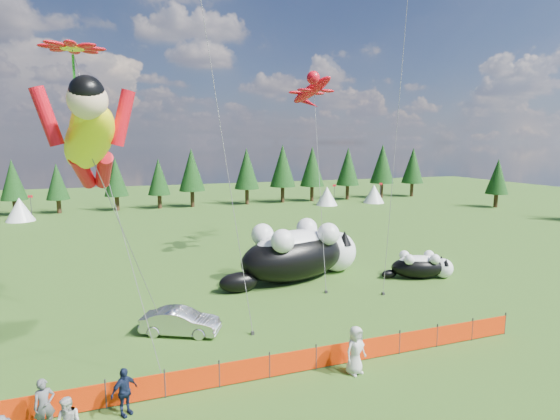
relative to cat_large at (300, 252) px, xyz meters
name	(u,v)px	position (x,y,z in m)	size (l,w,h in m)	color
ground	(270,342)	(-4.92, -8.46, -1.85)	(160.00, 160.00, 0.00)	#0F3509
safety_fence	(293,362)	(-4.92, -11.46, -1.34)	(22.06, 0.06, 1.10)	#262626
tree_line	(171,180)	(-4.92, 36.54, 2.15)	(90.00, 4.00, 8.00)	black
festival_tents	(256,199)	(6.08, 31.54, -0.45)	(50.00, 3.20, 2.80)	white
cat_large	(300,252)	(0.00, 0.00, 0.00)	(10.58, 5.78, 3.89)	black
cat_small	(421,266)	(7.93, -2.63, -0.99)	(4.87, 2.78, 1.80)	black
car	(181,322)	(-8.73, -6.20, -1.22)	(1.32, 3.78, 1.24)	#B9BABE
spectator_a	(44,405)	(-13.70, -12.09, -0.96)	(0.64, 0.42, 1.77)	#5A5B5F
spectator_c	(124,392)	(-11.29, -12.06, -1.00)	(0.99, 0.51, 1.69)	#151E3A
spectator_e	(355,350)	(-2.56, -12.26, -0.86)	(0.97, 0.63, 1.98)	beige
superhero_kite	(89,140)	(-11.98, -10.69, 7.45)	(5.41, 8.09, 12.19)	#FCEE0D
gecko_kite	(311,90)	(3.37, 6.09, 11.47)	(5.50, 13.02, 16.42)	red
flower_kite	(73,52)	(-12.67, -6.22, 11.05)	(4.25, 5.42, 13.77)	red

